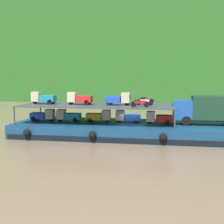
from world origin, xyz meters
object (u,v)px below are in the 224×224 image
object	(u,v)px
mini_truck_lower_stern	(43,115)
mini_truck_lower_mid	(99,116)
mini_truck_lower_bow	(159,118)
mini_truck_upper_fore	(118,99)
mini_truck_upper_stern	(43,98)
mini_truck_upper_mid	(79,98)
motorcycle_upper_stbd	(146,100)
cargo_barge	(132,130)
covered_lorry	(208,109)
mini_truck_lower_aft	(68,116)
motorcycle_upper_port	(140,103)
motorcycle_upper_centre	(144,101)
mini_truck_lower_fore	(128,116)

from	to	relation	value
mini_truck_lower_stern	mini_truck_lower_mid	xyz separation A→B (m)	(6.54, 0.35, 0.00)
mini_truck_lower_bow	mini_truck_upper_fore	bearing A→B (deg)	-178.71
mini_truck_upper_stern	mini_truck_upper_mid	world-z (taller)	same
motorcycle_upper_stbd	cargo_barge	bearing A→B (deg)	-121.77
cargo_barge	covered_lorry	xyz separation A→B (m)	(8.04, 0.24, 2.44)
mini_truck_lower_aft	motorcycle_upper_port	bearing A→B (deg)	-14.09
motorcycle_upper_centre	cargo_barge	bearing A→B (deg)	-178.39
mini_truck_lower_aft	motorcycle_upper_centre	bearing A→B (deg)	0.32
mini_truck_lower_mid	mini_truck_upper_stern	xyz separation A→B (m)	(-6.48, -0.35, 2.00)
motorcycle_upper_port	motorcycle_upper_stbd	size ratio (longest dim) A/B	1.00
mini_truck_lower_stern	mini_truck_lower_bow	size ratio (longest dim) A/B	1.00
mini_truck_lower_bow	motorcycle_upper_port	world-z (taller)	motorcycle_upper_port
mini_truck_lower_bow	mini_truck_upper_stern	world-z (taller)	mini_truck_upper_stern
motorcycle_upper_port	mini_truck_lower_mid	bearing A→B (deg)	153.76
covered_lorry	mini_truck_lower_stern	size ratio (longest dim) A/B	2.85
mini_truck_lower_aft	mini_truck_lower_bow	xyz separation A→B (m)	(10.22, -0.06, 0.00)
mini_truck_lower_fore	mini_truck_upper_stern	xyz separation A→B (m)	(-9.72, -0.53, 2.00)
mini_truck_upper_fore	motorcycle_upper_port	world-z (taller)	mini_truck_upper_fore
motorcycle_upper_centre	motorcycle_upper_stbd	world-z (taller)	same
motorcycle_upper_port	mini_truck_upper_mid	bearing A→B (deg)	164.98
mini_truck_lower_mid	mini_truck_lower_bow	size ratio (longest dim) A/B	0.99
motorcycle_upper_stbd	mini_truck_lower_aft	bearing A→B (deg)	-165.85
mini_truck_lower_aft	mini_truck_upper_stern	bearing A→B (deg)	-178.48
motorcycle_upper_port	mini_truck_upper_stern	bearing A→B (deg)	169.89
covered_lorry	mini_truck_upper_fore	size ratio (longest dim) A/B	2.87
mini_truck_lower_aft	motorcycle_upper_stbd	bearing A→B (deg)	14.15
mini_truck_lower_aft	mini_truck_upper_stern	xyz separation A→B (m)	(-2.95, -0.08, 2.00)
covered_lorry	mini_truck_upper_stern	bearing A→B (deg)	-178.98
mini_truck_upper_stern	mini_truck_lower_stern	bearing A→B (deg)	174.58
mini_truck_lower_mid	mini_truck_upper_fore	size ratio (longest dim) A/B	1.01
mini_truck_lower_stern	mini_truck_lower_bow	bearing A→B (deg)	0.07
mini_truck_lower_aft	mini_truck_upper_mid	world-z (taller)	mini_truck_upper_mid
mini_truck_lower_mid	mini_truck_lower_bow	bearing A→B (deg)	-2.82
cargo_barge	mini_truck_lower_stern	distance (m)	10.40
mini_truck_lower_bow	mini_truck_upper_stern	bearing A→B (deg)	-179.90
cargo_barge	mini_truck_upper_stern	bearing A→B (deg)	-179.50
mini_truck_lower_bow	mini_truck_lower_mid	bearing A→B (deg)	177.18
mini_truck_lower_aft	mini_truck_upper_mid	bearing A→B (deg)	-9.44
mini_truck_lower_aft	motorcycle_upper_port	distance (m)	8.75
mini_truck_lower_stern	motorcycle_upper_stbd	bearing A→B (deg)	10.94
motorcycle_upper_port	motorcycle_upper_centre	xyz separation A→B (m)	(0.32, 2.14, 0.00)
mini_truck_lower_stern	mini_truck_lower_aft	world-z (taller)	same
mini_truck_lower_bow	mini_truck_upper_mid	size ratio (longest dim) A/B	1.01
mini_truck_upper_stern	mini_truck_upper_mid	xyz separation A→B (m)	(4.35, -0.16, 0.00)
mini_truck_upper_mid	covered_lorry	bearing A→B (deg)	1.98
mini_truck_lower_fore	mini_truck_lower_bow	bearing A→B (deg)	-8.44
covered_lorry	cargo_barge	bearing A→B (deg)	-178.31
motorcycle_upper_port	mini_truck_lower_bow	bearing A→B (deg)	46.92
mini_truck_lower_aft	mini_truck_lower_mid	distance (m)	3.54
mini_truck_lower_mid	mini_truck_upper_fore	xyz separation A→B (m)	(2.26, -0.43, 2.00)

